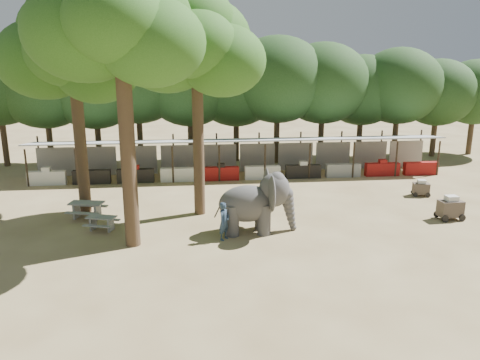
{
  "coord_description": "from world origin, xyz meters",
  "views": [
    {
      "loc": [
        -3.49,
        -17.38,
        7.75
      ],
      "look_at": [
        -1.0,
        5.0,
        2.0
      ],
      "focal_mm": 35.0,
      "sensor_mm": 36.0,
      "label": 1
    }
  ],
  "objects": [
    {
      "name": "ground",
      "position": [
        0.0,
        0.0,
        0.0
      ],
      "size": [
        100.0,
        100.0,
        0.0
      ],
      "primitive_type": "plane",
      "color": "brown",
      "rests_on": "ground"
    },
    {
      "name": "vendor_stalls",
      "position": [
        -0.0,
        13.84,
        1.18
      ],
      "size": [
        28.0,
        2.99,
        2.8
      ],
      "color": "#AFB2B8",
      "rests_on": "ground"
    },
    {
      "name": "yard_tree_left",
      "position": [
        -9.13,
        7.19,
        8.2
      ],
      "size": [
        7.1,
        6.9,
        11.02
      ],
      "color": "#332316",
      "rests_on": "ground"
    },
    {
      "name": "yard_tree_center",
      "position": [
        -6.13,
        2.19,
        9.21
      ],
      "size": [
        7.1,
        6.9,
        12.04
      ],
      "color": "#332316",
      "rests_on": "ground"
    },
    {
      "name": "yard_tree_back",
      "position": [
        -3.13,
        6.19,
        8.54
      ],
      "size": [
        7.1,
        6.9,
        11.36
      ],
      "color": "#332316",
      "rests_on": "ground"
    },
    {
      "name": "backdrop_trees",
      "position": [
        0.0,
        19.0,
        5.51
      ],
      "size": [
        46.46,
        5.95,
        8.33
      ],
      "color": "#332316",
      "rests_on": "ground"
    },
    {
      "name": "elephant",
      "position": [
        -0.44,
        3.02,
        1.42
      ],
      "size": [
        3.68,
        2.85,
        2.85
      ],
      "rotation": [
        0.0,
        0.0,
        -0.0
      ],
      "color": "#3B3939",
      "rests_on": "ground"
    },
    {
      "name": "handler",
      "position": [
        -2.02,
        2.19,
        0.86
      ],
      "size": [
        0.71,
        0.74,
        1.72
      ],
      "primitive_type": "imported",
      "rotation": [
        0.0,
        0.0,
        0.91
      ],
      "color": "#26384C",
      "rests_on": "ground"
    },
    {
      "name": "picnic_table_near",
      "position": [
        -7.66,
        3.99,
        0.44
      ],
      "size": [
        1.66,
        1.57,
        0.67
      ],
      "rotation": [
        0.0,
        0.0,
        -0.31
      ],
      "color": "gray",
      "rests_on": "ground"
    },
    {
      "name": "picnic_table_far",
      "position": [
        -8.7,
        5.85,
        0.55
      ],
      "size": [
        1.96,
        1.83,
        0.84
      ],
      "rotation": [
        0.0,
        0.0,
        -0.21
      ],
      "color": "gray",
      "rests_on": "ground"
    },
    {
      "name": "cart_front",
      "position": [
        9.47,
        3.66,
        0.61
      ],
      "size": [
        1.3,
        0.88,
        1.23
      ],
      "rotation": [
        0.0,
        0.0,
        0.04
      ],
      "color": "#3E332B",
      "rests_on": "ground"
    },
    {
      "name": "cart_back",
      "position": [
        10.07,
        7.85,
        0.48
      ],
      "size": [
        1.11,
        0.86,
        0.97
      ],
      "rotation": [
        0.0,
        0.0,
        -0.23
      ],
      "color": "#3E332B",
      "rests_on": "ground"
    }
  ]
}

